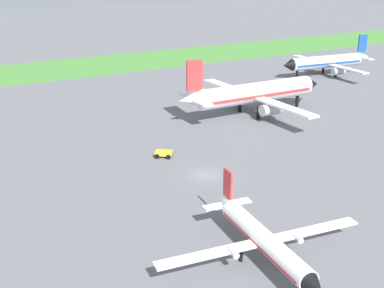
# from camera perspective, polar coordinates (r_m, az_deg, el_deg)

# --- Properties ---
(ground_plane) EXTENTS (600.00, 600.00, 0.00)m
(ground_plane) POSITION_cam_1_polar(r_m,az_deg,el_deg) (66.46, 1.66, -3.61)
(ground_plane) COLOR slate
(grass_taxiway_strip) EXTENTS (360.00, 28.00, 0.08)m
(grass_taxiway_strip) POSITION_cam_1_polar(r_m,az_deg,el_deg) (140.23, -17.32, 7.98)
(grass_taxiway_strip) COLOR #478438
(grass_taxiway_strip) RESTS_ON ground_plane
(airplane_parked_jet_far) EXTENTS (27.18, 27.64, 9.77)m
(airplane_parked_jet_far) POSITION_cam_1_polar(r_m,az_deg,el_deg) (132.68, 15.29, 9.09)
(airplane_parked_jet_far) COLOR silver
(airplane_parked_jet_far) RESTS_ON ground_plane
(airplane_foreground_turboprop) EXTENTS (21.24, 18.25, 6.38)m
(airplane_foreground_turboprop) POSITION_cam_1_polar(r_m,az_deg,el_deg) (47.60, 8.12, -10.68)
(airplane_foreground_turboprop) COLOR white
(airplane_foreground_turboprop) RESTS_ON ground_plane
(airplane_midfield_jet) EXTENTS (31.77, 32.41, 11.46)m
(airplane_midfield_jet) POSITION_cam_1_polar(r_m,az_deg,el_deg) (93.56, 7.13, 5.82)
(airplane_midfield_jet) COLOR white
(airplane_midfield_jet) RESTS_ON ground_plane
(baggage_cart_near_gate) EXTENTS (2.95, 2.87, 0.90)m
(baggage_cart_near_gate) POSITION_cam_1_polar(r_m,az_deg,el_deg) (72.63, -3.27, -1.08)
(baggage_cart_near_gate) COLOR yellow
(baggage_cart_near_gate) RESTS_ON ground_plane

